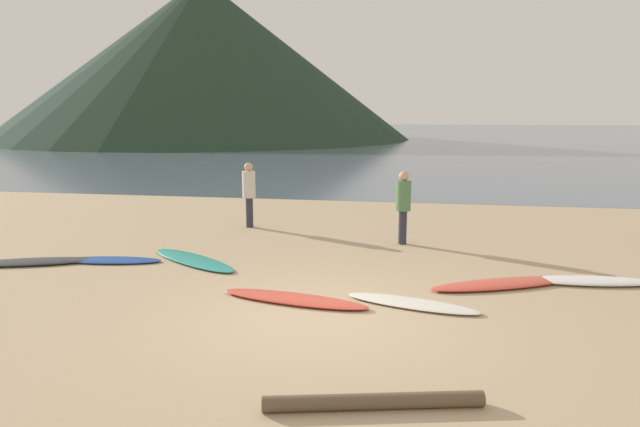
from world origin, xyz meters
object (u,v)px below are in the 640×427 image
Objects in this scene: surfboard_2 at (193,260)px; surfboard_6 at (591,281)px; surfboard_3 at (294,299)px; driftwood_log at (374,401)px; person_3 at (249,189)px; surfboard_0 at (30,262)px; surfboard_1 at (110,260)px; surfboard_5 at (502,284)px; surfboard_4 at (412,303)px; person_0 at (403,201)px.

surfboard_6 is at bearing 32.65° from surfboard_2.
surfboard_3 is 5.00m from surfboard_6.
surfboard_2 is 3.06m from surfboard_3.
person_3 is at bearing 114.51° from driftwood_log.
surfboard_0 is 0.99× the size of surfboard_2.
surfboard_5 is at bearing -9.72° from surfboard_1.
surfboard_0 is 1.18× the size of surfboard_4.
surfboard_1 is 4.29m from surfboard_3.
surfboard_1 is 0.82× the size of surfboard_2.
person_0 is (1.49, 4.08, 0.89)m from surfboard_3.
surfboard_5 is 1.21× the size of surfboard_6.
surfboard_1 is at bearing -179.10° from surfboard_4.
surfboard_2 is 3.46m from person_3.
surfboard_4 is (7.12, -1.10, -0.01)m from surfboard_0.
driftwood_log is (5.40, -4.56, 0.05)m from surfboard_1.
surfboard_3 is (5.36, -1.23, 0.00)m from surfboard_0.
surfboard_5 is 1.59× the size of person_3.
surfboard_2 is 1.19× the size of surfboard_4.
driftwood_log is at bearing -17.51° from surfboard_2.
surfboard_1 is at bearing 139.87° from driftwood_log.
driftwood_log is at bearing -53.05° from surfboard_3.
surfboard_5 is 3.36m from person_0.
person_3 is (-4.04, 5.11, 0.91)m from surfboard_4.
surfboard_1 is 5.92m from surfboard_4.
driftwood_log reaches higher than surfboard_5.
surfboard_1 is at bearing -24.87° from person_3.
driftwood_log is (-0.32, -3.05, 0.04)m from surfboard_4.
person_0 is 3.96m from person_3.
person_0 is at bearing 109.44° from surfboard_4.
person_0 reaches higher than surfboard_2.
person_0 is at bearing 97.54° from surfboard_5.
surfboard_6 reaches higher than surfboard_0.
surfboard_2 is 1.16× the size of surfboard_6.
surfboard_1 is 6.05m from person_0.
surfboard_6 is at bearing -6.61° from surfboard_1.
surfboard_0 is at bearing -173.17° from surfboard_4.
surfboard_0 is 5.50m from surfboard_3.
surfboard_1 is 0.78× the size of surfboard_5.
person_0 is 7.05m from driftwood_log.
surfboard_5 is at bearing 28.13° from surfboard_2.
surfboard_6 is 5.68m from driftwood_log.
surfboard_5 is 4.60m from driftwood_log.
surfboard_2 is 1.51× the size of person_3.
surfboard_1 is 0.98× the size of surfboard_4.
person_3 is at bearing 120.23° from surfboard_5.
surfboard_4 is 0.80× the size of surfboard_5.
surfboard_0 is at bearing -133.05° from surfboard_2.
driftwood_log reaches higher than surfboard_2.
surfboard_0 is 3.04m from surfboard_2.
person_3 reaches higher than surfboard_1.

